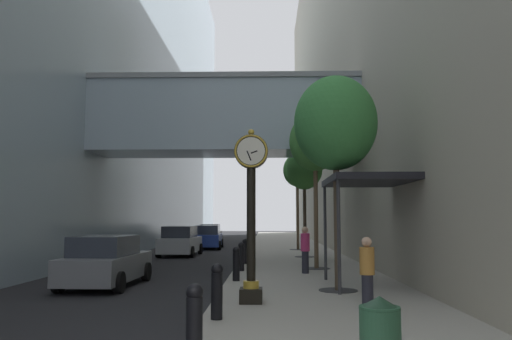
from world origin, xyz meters
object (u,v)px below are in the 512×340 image
Objects in this scene: bollard_fifth at (241,256)px; car_grey_near at (106,262)px; street_tree_mid_near at (315,143)px; pedestrian_by_clock at (367,271)px; bollard_second at (217,290)px; car_blue_far at (208,237)px; bollard_nearest at (194,321)px; bollard_sixth at (245,251)px; car_black_trailing at (210,234)px; street_clock at (251,206)px; bollard_fourth at (236,263)px; pedestrian_walking at (305,248)px; street_tree_far at (297,171)px; street_tree_near at (335,124)px; car_silver_mid at (180,241)px; trash_bin at (380,337)px; street_tree_mid_far at (304,170)px.

car_grey_near is at bearing -139.57° from bollard_fifth.
street_tree_mid_near reaches higher than pedestrian_by_clock.
bollard_second is 3.55m from pedestrian_by_clock.
street_tree_mid_near is 1.48× the size of car_grey_near.
bollard_second is 0.17× the size of street_tree_mid_near.
pedestrian_by_clock is 25.40m from car_blue_far.
bollard_second is (0.00, 3.09, 0.00)m from bollard_nearest.
bollard_sixth is 21.26m from car_black_trailing.
bollard_second and bollard_sixth have the same top height.
street_clock reaches higher than pedestrian_by_clock.
bollard_fourth is 1.00× the size of bollard_sixth.
bollard_fifth is at bearing 161.78° from pedestrian_walking.
bollard_second is at bearing -82.68° from car_blue_far.
pedestrian_by_clock is at bearing -89.25° from street_tree_far.
car_silver_mid is (-7.15, 14.89, -4.09)m from street_tree_near.
bollard_sixth is (0.00, 15.47, 0.00)m from bollard_nearest.
street_clock reaches higher than bollard_nearest.
bollard_fifth is at bearing 40.43° from car_grey_near.
street_tree_near is at bearing -13.13° from car_grey_near.
street_clock is at bearing -80.59° from car_blue_far.
bollard_nearest is 5.47m from pedestrian_by_clock.
car_black_trailing is at bearing 99.47° from bollard_fifth.
pedestrian_by_clock is (0.84, 5.01, 0.31)m from trash_bin.
pedestrian_by_clock reaches higher than bollard_fourth.
pedestrian_by_clock is (3.31, -4.93, 0.26)m from bollard_fourth.
car_blue_far is (-3.31, 13.41, 0.10)m from bollard_sixth.
street_clock is 0.96× the size of car_silver_mid.
street_tree_mid_far is at bearing 90.00° from street_tree_mid_near.
pedestrian_walking is at bearing 90.10° from trash_bin.
street_tree_mid_near reaches higher than car_blue_far.
street_clock is 0.93× the size of car_blue_far.
trash_bin is 5.09m from pedestrian_by_clock.
car_grey_near is (-7.19, -4.50, -4.55)m from street_tree_mid_near.
street_tree_far is (3.03, 13.32, 4.60)m from bollard_fifth.
car_silver_mid is at bearing 106.17° from trash_bin.
bollard_second is at bearing -90.00° from bollard_fifth.
car_silver_mid is (-6.56, 10.47, -0.22)m from pedestrian_walking.
bollard_second is 7.09m from car_grey_near.
car_grey_near is (-4.16, -6.64, 0.06)m from bollard_sixth.
pedestrian_walking reaches higher than bollard_sixth.
pedestrian_walking is (2.44, 11.57, 0.34)m from bollard_nearest.
bollard_fifth is at bearing -112.99° from street_tree_mid_far.
bollard_second is at bearing -97.63° from street_tree_far.
bollard_second and bollard_fifth have the same top height.
car_black_trailing is at bearing 89.53° from car_silver_mid.
bollard_fourth is at bearing -72.11° from car_silver_mid.
street_tree_mid_far is 20.60m from trash_bin.
bollard_fifth is 16.83m from car_blue_far.
street_tree_mid_near reaches higher than street_tree_near.
street_tree_mid_far is (3.03, 4.05, 4.09)m from bollard_sixth.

